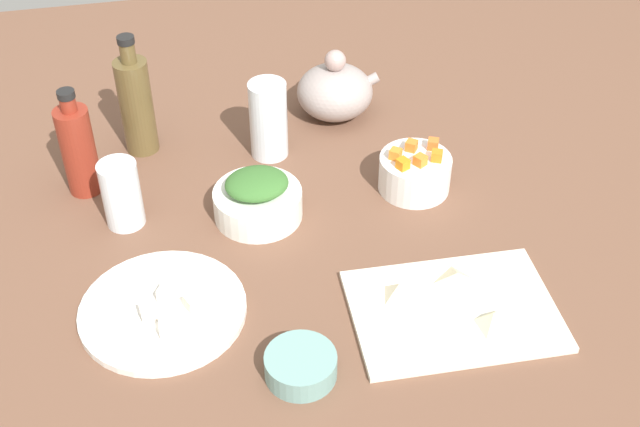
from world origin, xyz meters
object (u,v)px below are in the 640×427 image
Objects in this scene: bowl_carrots at (415,173)px; bottle_1 at (78,149)px; cutting_board at (453,311)px; teapot at (335,91)px; bowl_small_side at (301,366)px; bowl_greens at (258,204)px; bottle_0 at (136,104)px; plate_tofu at (163,310)px; drinking_glass_1 at (268,120)px; drinking_glass_0 at (122,194)px.

bottle_1 reaches higher than bowl_carrots.
teapot is (-5.04, 55.61, 4.84)cm from cutting_board.
bowl_carrots is 1.25× the size of bowl_small_side.
bowl_small_side is at bearing -107.03° from teapot.
teapot is at bearing 72.97° from bowl_small_side.
teapot reaches higher than cutting_board.
bowl_carrots is (27.58, 1.77, 0.65)cm from bowl_greens.
bottle_0 reaches higher than bowl_carrots.
bottle_1 reaches higher than plate_tofu.
bowl_greens is at bearing -105.59° from drinking_glass_1.
drinking_glass_0 is at bearing 120.32° from bowl_small_side.
plate_tofu is at bearing -78.53° from drinking_glass_0.
bottle_1 is at bearing 141.62° from cutting_board.
bottle_1 is at bearing 108.51° from plate_tofu.
drinking_glass_1 reaches higher than bowl_carrots.
bowl_small_side is (-27.21, -36.48, -1.35)cm from bowl_carrots.
bowl_carrots is at bearing 53.29° from bowl_small_side.
bottle_1 reaches higher than teapot.
bowl_greens is 34.72cm from bowl_small_side.
drinking_glass_0 reaches higher than bowl_carrots.
bottle_1 is (-55.66, 11.66, 5.35)cm from bowl_carrots.
bottle_0 is at bearing 164.02° from drinking_glass_1.
teapot is at bearing 16.42° from bottle_1.
bowl_small_side is 0.68× the size of drinking_glass_1.
cutting_board is 2.41× the size of bowl_carrots.
drinking_glass_0 is (-3.78, -20.81, -3.80)cm from bottle_0.
bottle_1 is at bearing 121.54° from drinking_glass_0.
bottle_0 is at bearing 90.95° from plate_tofu.
bowl_carrots is 0.63× the size of bottle_1.
bowl_small_side is 65.09cm from teapot.
drinking_glass_0 reaches higher than cutting_board.
bottle_1 is 1.35× the size of drinking_glass_1.
cutting_board is at bearing -49.05° from bowl_greens.
bowl_small_side is 43.83cm from drinking_glass_0.
plate_tofu is 1.68× the size of drinking_glass_1.
bottle_0 is at bearing 154.17° from bowl_carrots.
bowl_carrots is at bearing 25.10° from plate_tofu.
bowl_small_side is at bearing -59.68° from drinking_glass_0.
drinking_glass_1 is at bearing -15.98° from bottle_0.
teapot is 37.71cm from bottle_0.
cutting_board is at bearing -66.64° from drinking_glass_1.
cutting_board is at bearing -34.03° from drinking_glass_0.
plate_tofu is 1.98× the size of bowl_carrots.
plate_tofu is at bearing -128.11° from teapot.
bottle_1 is (-10.92, 32.62, 7.90)cm from plate_tofu.
bowl_greens is 1.49× the size of bowl_small_side.
cutting_board is 56.05cm from teapot.
bowl_small_side is (-24.08, -6.53, 1.30)cm from cutting_board.
bottle_1 is 33.15cm from drinking_glass_1.
cutting_board is at bearing 15.18° from bowl_small_side.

